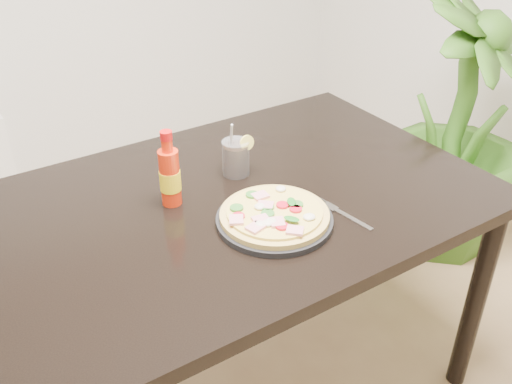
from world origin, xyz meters
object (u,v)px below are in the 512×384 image
dining_table (233,223)px  hot_sauce_bottle (170,176)px  plate (274,220)px  cola_cup (236,158)px  houseplant (459,129)px  fork (342,213)px  pizza (274,214)px

dining_table → hot_sauce_bottle: bearing=156.5°
plate → cola_cup: size_ratio=1.71×
hot_sauce_bottle → cola_cup: bearing=10.6°
dining_table → houseplant: size_ratio=1.27×
hot_sauce_bottle → fork: size_ratio=1.12×
dining_table → fork: fork is taller
dining_table → pizza: (0.03, -0.16, 0.11)m
dining_table → pizza: 0.20m
pizza → cola_cup: 0.27m
pizza → houseplant: size_ratio=0.25×
cola_cup → houseplant: size_ratio=0.16×
hot_sauce_bottle → fork: (0.35, -0.29, -0.08)m
fork → pizza: bearing=151.8°
cola_cup → fork: bearing=-70.1°
pizza → cola_cup: size_ratio=1.60×
hot_sauce_bottle → pizza: bearing=-52.3°
plate → cola_cup: bearing=79.7°
hot_sauce_bottle → cola_cup: (0.23, 0.04, -0.03)m
fork → plate: bearing=151.2°
fork → dining_table: bearing=123.1°
plate → houseplant: houseplant is taller
cola_cup → fork: (0.12, -0.33, -0.05)m
plate → fork: size_ratio=1.57×
pizza → fork: pizza is taller
dining_table → hot_sauce_bottle: 0.23m
dining_table → houseplant: bearing=10.0°
dining_table → plate: 0.19m
cola_cup → pizza: bearing=-100.7°
plate → houseplant: bearing=17.5°
dining_table → fork: bearing=-48.6°
pizza → hot_sauce_bottle: 0.29m
pizza → cola_cup: (0.05, 0.27, 0.02)m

